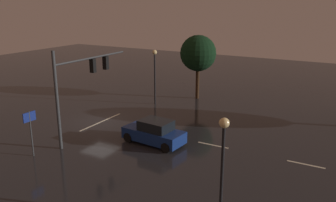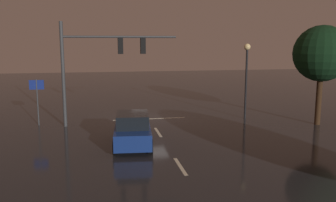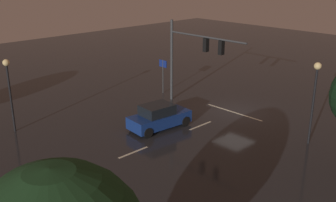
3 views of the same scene
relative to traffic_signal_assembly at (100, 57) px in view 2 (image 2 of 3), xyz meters
name	(u,v)px [view 2 (image 2 of 3)]	position (x,y,z in m)	size (l,w,h in m)	color
ground_plane	(149,118)	(-3.22, -1.38, -4.38)	(80.00, 80.00, 0.00)	#232326
traffic_signal_assembly	(100,57)	(0.00, 0.00, 0.00)	(7.24, 0.47, 6.53)	#383A3D
lane_dash_far	(158,132)	(-3.22, 2.62, -4.38)	(2.20, 0.16, 0.01)	beige
lane_dash_mid	(180,166)	(-3.22, 8.62, -4.38)	(2.20, 0.16, 0.01)	beige
stop_bar	(149,119)	(-3.22, -1.19, -4.38)	(5.00, 0.16, 0.01)	beige
car_approaching	(133,130)	(-1.51, 4.95, -3.58)	(2.23, 4.49, 1.70)	navy
street_lamp_left_kerb	(247,67)	(-9.81, -0.08, -0.77)	(0.44, 0.44, 5.17)	black
route_sign	(37,92)	(4.02, -0.64, -2.25)	(0.90, 0.09, 2.96)	#383A3D
tree_left_far	(322,54)	(-13.69, 2.52, 0.16)	(3.54, 3.54, 6.34)	#382314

